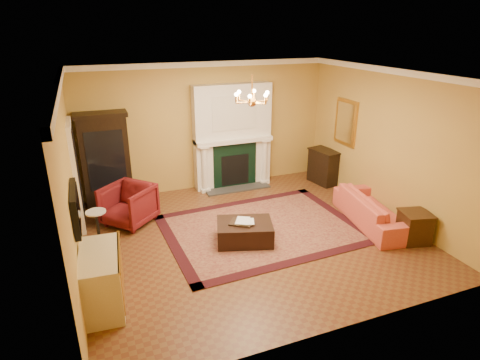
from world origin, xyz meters
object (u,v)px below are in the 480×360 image
pedestal_table (97,225)px  end_table (414,228)px  leather_ottoman (245,232)px  wingback_armchair (128,203)px  china_cabinet (106,162)px  coral_sofa (374,205)px  commode (102,279)px  console_table (324,167)px

pedestal_table → end_table: (5.42, -2.05, -0.09)m
end_table → leather_ottoman: (-2.91, 1.12, -0.08)m
end_table → pedestal_table: bearing=159.2°
wingback_armchair → leather_ottoman: size_ratio=0.89×
china_cabinet → coral_sofa: 5.69m
china_cabinet → end_table: 6.37m
end_table → commode: bearing=177.9°
china_cabinet → wingback_armchair: china_cabinet is taller
coral_sofa → console_table: (0.29, 2.30, 0.01)m
commode → leather_ottoman: commode is taller
wingback_armchair → pedestal_table: size_ratio=1.39×
china_cabinet → pedestal_table: 1.87m
wingback_armchair → console_table: bearing=52.9°
pedestal_table → leather_ottoman: 2.68m
pedestal_table → console_table: size_ratio=0.77×
leather_ottoman → china_cabinet: bearing=146.7°
commode → leather_ottoman: 2.71m
wingback_armchair → leather_ottoman: 2.44m
china_cabinet → wingback_armchair: bearing=-75.7°
china_cabinet → console_table: size_ratio=2.38×
coral_sofa → end_table: size_ratio=3.71×
wingback_armchair → commode: 2.55m
commode → console_table: size_ratio=1.35×
commode → leather_ottoman: size_ratio=1.12×
commode → leather_ottoman: (2.54, 0.93, -0.22)m
china_cabinet → leather_ottoman: (2.17, -2.66, -0.79)m
end_table → leather_ottoman: end_table is taller
wingback_armchair → coral_sofa: bearing=25.5°
console_table → coral_sofa: bearing=-106.8°
leather_ottoman → console_table: bearing=51.9°
wingback_armchair → end_table: wingback_armchair is taller
end_table → leather_ottoman: bearing=158.9°
commode → end_table: (5.45, -0.20, -0.14)m
pedestal_table → end_table: pedestal_table is taller
wingback_armchair → leather_ottoman: bearing=7.8°
coral_sofa → leather_ottoman: size_ratio=2.07×
china_cabinet → coral_sofa: size_ratio=0.96×
commode → console_table: bearing=32.9°
wingback_armchair → coral_sofa: wingback_armchair is taller
coral_sofa → console_table: bearing=2.6°
pedestal_table → leather_ottoman: pedestal_table is taller
china_cabinet → commode: size_ratio=1.76×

